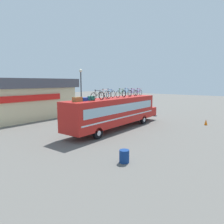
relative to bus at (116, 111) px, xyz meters
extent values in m
plane|color=#605E59|center=(-0.26, 0.00, -1.81)|extent=(120.00, 120.00, 0.00)
cube|color=red|center=(-0.26, 0.00, 0.05)|extent=(11.88, 2.40, 2.52)
cube|color=red|center=(6.34, 0.00, -0.71)|extent=(1.33, 2.21, 0.99)
cube|color=#99B7C6|center=(-0.26, -1.21, 0.42)|extent=(10.93, 0.04, 0.78)
cube|color=#99B7C6|center=(-0.26, 1.21, 0.42)|extent=(10.93, 0.04, 0.78)
cube|color=silver|center=(-0.26, -1.22, -0.45)|extent=(11.40, 0.03, 0.12)
cube|color=silver|center=(-0.26, 1.22, -0.45)|extent=(11.40, 0.03, 0.12)
cube|color=silver|center=(7.06, 0.00, -1.29)|extent=(0.16, 2.28, 0.24)
cylinder|color=black|center=(3.78, -1.06, -1.32)|extent=(0.97, 0.28, 0.97)
cylinder|color=silver|center=(3.78, -1.06, -1.32)|extent=(0.44, 0.30, 0.44)
cylinder|color=black|center=(3.78, 1.06, -1.32)|extent=(0.97, 0.28, 0.97)
cylinder|color=silver|center=(3.78, 1.06, -1.32)|extent=(0.44, 0.30, 0.44)
cylinder|color=black|center=(-3.94, -1.06, -1.32)|extent=(0.97, 0.28, 0.97)
cylinder|color=silver|center=(-3.94, -1.06, -1.32)|extent=(0.44, 0.30, 0.44)
cylinder|color=black|center=(-3.94, 1.06, -1.32)|extent=(0.97, 0.28, 0.97)
cylinder|color=silver|center=(-3.94, 1.06, -1.32)|extent=(0.44, 0.30, 0.44)
cube|color=olive|center=(-5.15, -0.01, 1.50)|extent=(0.76, 0.42, 0.38)
cube|color=#193899|center=(-4.39, 0.03, 1.45)|extent=(0.52, 0.46, 0.28)
cube|color=#1E7F66|center=(-3.65, -0.11, 1.49)|extent=(0.53, 0.36, 0.37)
torus|color=black|center=(-3.65, -0.36, 1.65)|extent=(0.69, 0.04, 0.69)
torus|color=black|center=(-2.55, -0.36, 1.65)|extent=(0.69, 0.04, 0.69)
cylinder|color=black|center=(-3.32, -0.36, 1.91)|extent=(0.21, 0.04, 0.49)
cylinder|color=black|center=(-2.99, -0.36, 1.90)|extent=(0.51, 0.04, 0.47)
cylinder|color=black|center=(-3.08, -0.36, 2.14)|extent=(0.66, 0.04, 0.07)
cylinder|color=black|center=(-3.44, -0.36, 1.66)|extent=(0.42, 0.03, 0.05)
cylinder|color=black|center=(-3.53, -0.36, 1.90)|extent=(0.27, 0.03, 0.51)
cylinder|color=black|center=(-2.65, -0.36, 1.89)|extent=(0.23, 0.03, 0.48)
cylinder|color=silver|center=(-2.75, -0.36, 2.17)|extent=(0.03, 0.44, 0.03)
ellipsoid|color=black|center=(-3.41, -0.36, 2.19)|extent=(0.20, 0.08, 0.06)
torus|color=black|center=(-2.34, -0.11, 1.67)|extent=(0.71, 0.04, 0.71)
torus|color=black|center=(-1.27, -0.11, 1.67)|extent=(0.71, 0.04, 0.71)
cylinder|color=white|center=(-2.01, -0.11, 1.94)|extent=(0.21, 0.04, 0.51)
cylinder|color=white|center=(-1.69, -0.11, 1.92)|extent=(0.50, 0.04, 0.49)
cylinder|color=white|center=(-1.78, -0.11, 2.17)|extent=(0.64, 0.04, 0.07)
cylinder|color=white|center=(-2.13, -0.11, 1.68)|extent=(0.41, 0.03, 0.05)
cylinder|color=white|center=(-2.22, -0.11, 1.93)|extent=(0.26, 0.03, 0.53)
cylinder|color=white|center=(-1.36, -0.11, 1.91)|extent=(0.22, 0.03, 0.50)
cylinder|color=silver|center=(-1.46, -0.11, 2.20)|extent=(0.03, 0.44, 0.03)
ellipsoid|color=black|center=(-2.10, -0.11, 2.22)|extent=(0.20, 0.08, 0.06)
torus|color=black|center=(-1.07, 0.29, 1.66)|extent=(0.70, 0.04, 0.70)
torus|color=black|center=(-0.05, 0.29, 1.66)|extent=(0.70, 0.04, 0.70)
cylinder|color=#197FDB|center=(-0.77, 0.29, 1.92)|extent=(0.20, 0.04, 0.50)
cylinder|color=#197FDB|center=(-0.46, 0.29, 1.91)|extent=(0.48, 0.04, 0.48)
cylinder|color=#197FDB|center=(-0.54, 0.29, 2.15)|extent=(0.62, 0.04, 0.07)
cylinder|color=#197FDB|center=(-0.88, 0.29, 1.67)|extent=(0.39, 0.03, 0.05)
cylinder|color=#197FDB|center=(-0.96, 0.29, 1.91)|extent=(0.25, 0.03, 0.52)
cylinder|color=#197FDB|center=(-0.14, 0.29, 1.90)|extent=(0.22, 0.03, 0.48)
cylinder|color=silver|center=(-0.23, 0.29, 2.18)|extent=(0.03, 0.44, 0.03)
ellipsoid|color=black|center=(-0.85, 0.29, 2.20)|extent=(0.20, 0.08, 0.06)
torus|color=black|center=(0.11, -0.19, 1.66)|extent=(0.70, 0.04, 0.70)
torus|color=black|center=(1.20, -0.19, 1.66)|extent=(0.70, 0.04, 0.70)
cylinder|color=green|center=(0.43, -0.19, 1.92)|extent=(0.21, 0.04, 0.50)
cylinder|color=green|center=(0.76, -0.19, 1.91)|extent=(0.51, 0.04, 0.48)
cylinder|color=green|center=(0.67, -0.19, 2.15)|extent=(0.66, 0.04, 0.07)
cylinder|color=green|center=(0.31, -0.19, 1.67)|extent=(0.42, 0.03, 0.05)
cylinder|color=green|center=(0.23, -0.19, 1.91)|extent=(0.27, 0.03, 0.52)
cylinder|color=green|center=(1.10, -0.19, 1.90)|extent=(0.23, 0.03, 0.49)
cylinder|color=silver|center=(1.00, -0.19, 2.18)|extent=(0.03, 0.44, 0.03)
ellipsoid|color=black|center=(0.35, -0.19, 2.21)|extent=(0.20, 0.08, 0.06)
torus|color=black|center=(1.31, -0.07, 1.66)|extent=(0.70, 0.04, 0.70)
torus|color=black|center=(2.40, -0.07, 1.66)|extent=(0.70, 0.04, 0.70)
cylinder|color=#197FDB|center=(1.64, -0.07, 1.93)|extent=(0.21, 0.04, 0.50)
cylinder|color=#197FDB|center=(1.97, -0.07, 1.91)|extent=(0.50, 0.04, 0.49)
cylinder|color=#197FDB|center=(1.88, -0.07, 2.16)|extent=(0.66, 0.04, 0.07)
cylinder|color=#197FDB|center=(1.52, -0.07, 1.67)|extent=(0.42, 0.03, 0.05)
cylinder|color=#197FDB|center=(1.43, -0.07, 1.92)|extent=(0.27, 0.03, 0.52)
cylinder|color=#197FDB|center=(2.30, -0.07, 1.90)|extent=(0.23, 0.03, 0.49)
cylinder|color=silver|center=(2.21, -0.07, 2.19)|extent=(0.03, 0.44, 0.03)
ellipsoid|color=black|center=(1.55, -0.07, 2.22)|extent=(0.20, 0.08, 0.06)
torus|color=black|center=(2.58, -0.07, 1.64)|extent=(0.66, 0.04, 0.66)
torus|color=black|center=(3.56, -0.07, 1.64)|extent=(0.66, 0.04, 0.66)
cylinder|color=purple|center=(2.88, -0.07, 1.89)|extent=(0.19, 0.04, 0.47)
cylinder|color=purple|center=(3.17, -0.07, 1.87)|extent=(0.45, 0.04, 0.45)
cylinder|color=purple|center=(3.09, -0.07, 2.10)|extent=(0.59, 0.04, 0.07)
cylinder|color=purple|center=(2.77, -0.07, 1.65)|extent=(0.37, 0.03, 0.05)
cylinder|color=purple|center=(2.69, -0.07, 1.88)|extent=(0.24, 0.03, 0.49)
cylinder|color=purple|center=(3.47, -0.07, 1.86)|extent=(0.21, 0.03, 0.46)
cylinder|color=silver|center=(3.38, -0.07, 2.14)|extent=(0.03, 0.44, 0.03)
ellipsoid|color=black|center=(2.80, -0.07, 2.16)|extent=(0.20, 0.08, 0.06)
torus|color=black|center=(3.88, -0.05, 1.63)|extent=(0.65, 0.04, 0.65)
torus|color=black|center=(4.84, -0.05, 1.63)|extent=(0.65, 0.04, 0.65)
cylinder|color=purple|center=(4.17, -0.05, 1.88)|extent=(0.19, 0.04, 0.46)
cylinder|color=purple|center=(4.46, -0.05, 1.86)|extent=(0.45, 0.04, 0.44)
cylinder|color=purple|center=(4.38, -0.05, 2.08)|extent=(0.58, 0.04, 0.07)
cylinder|color=purple|center=(4.06, -0.05, 1.64)|extent=(0.37, 0.03, 0.05)
cylinder|color=purple|center=(3.98, -0.05, 1.87)|extent=(0.24, 0.03, 0.48)
cylinder|color=purple|center=(4.76, -0.05, 1.85)|extent=(0.20, 0.03, 0.45)
cylinder|color=silver|center=(4.67, -0.05, 2.12)|extent=(0.03, 0.44, 0.03)
ellipsoid|color=black|center=(4.09, -0.05, 2.14)|extent=(0.20, 0.08, 0.06)
cube|color=beige|center=(-3.38, 13.48, 0.16)|extent=(13.99, 7.45, 3.94)
cube|color=#4C4C56|center=(-3.38, 13.48, 2.71)|extent=(15.11, 8.05, 1.15)
cube|color=red|center=(-3.38, 9.65, 1.03)|extent=(8.39, 0.16, 0.70)
cylinder|color=navy|center=(-6.84, -5.64, -1.43)|extent=(0.58, 0.58, 0.76)
cone|color=orange|center=(7.39, -6.82, -1.49)|extent=(0.34, 0.34, 0.64)
cylinder|color=#38383D|center=(1.37, 6.23, 1.14)|extent=(0.14, 0.14, 5.90)
sphere|color=#F2EDCC|center=(1.37, 6.23, 4.21)|extent=(0.38, 0.38, 0.38)
camera|label=1|loc=(-16.47, -12.07, 2.87)|focal=33.20mm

